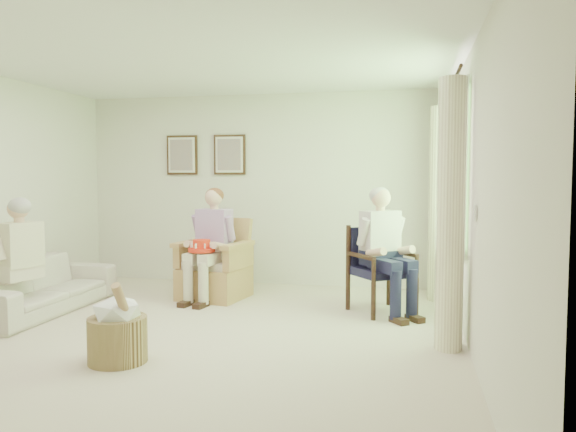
% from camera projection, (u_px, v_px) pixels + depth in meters
% --- Properties ---
extents(floor, '(5.50, 5.50, 0.00)m').
position_uv_depth(floor, '(185.00, 339.00, 5.12)').
color(floor, beige).
rests_on(floor, ground).
extents(back_wall, '(5.00, 0.04, 2.60)m').
position_uv_depth(back_wall, '(262.00, 190.00, 7.71)').
color(back_wall, silver).
rests_on(back_wall, ground).
extents(right_wall, '(0.04, 5.50, 2.60)m').
position_uv_depth(right_wall, '(475.00, 199.00, 4.50)').
color(right_wall, silver).
rests_on(right_wall, ground).
extents(ceiling, '(5.00, 5.50, 0.02)m').
position_uv_depth(ceiling, '(181.00, 49.00, 4.94)').
color(ceiling, white).
rests_on(ceiling, back_wall).
extents(window, '(0.13, 2.50, 1.63)m').
position_uv_depth(window, '(458.00, 166.00, 5.66)').
color(window, '#2D6B23').
rests_on(window, right_wall).
extents(curtain_left, '(0.34, 0.34, 2.30)m').
position_uv_depth(curtain_left, '(450.00, 215.00, 4.76)').
color(curtain_left, '#F9F4C3').
rests_on(curtain_left, ground).
extents(curtain_right, '(0.34, 0.34, 2.30)m').
position_uv_depth(curtain_right, '(439.00, 204.00, 6.67)').
color(curtain_right, '#F9F4C3').
rests_on(curtain_right, ground).
extents(framed_print_left, '(0.45, 0.05, 0.55)m').
position_uv_depth(framed_print_left, '(182.00, 155.00, 7.88)').
color(framed_print_left, '#382114').
rests_on(framed_print_left, back_wall).
extents(framed_print_right, '(0.45, 0.05, 0.55)m').
position_uv_depth(framed_print_right, '(229.00, 155.00, 7.73)').
color(framed_print_right, '#382114').
rests_on(framed_print_right, back_wall).
extents(wicker_armchair, '(0.75, 0.75, 0.96)m').
position_uv_depth(wicker_armchair, '(215.00, 273.00, 6.85)').
color(wicker_armchair, tan).
rests_on(wicker_armchair, ground).
extents(wood_armchair, '(0.59, 0.56, 0.92)m').
position_uv_depth(wood_armchair, '(382.00, 265.00, 6.17)').
color(wood_armchair, black).
rests_on(wood_armchair, ground).
extents(sofa, '(1.94, 0.76, 0.57)m').
position_uv_depth(sofa, '(39.00, 286.00, 6.12)').
color(sofa, beige).
rests_on(sofa, ground).
extents(person_wicker, '(0.40, 0.62, 1.31)m').
position_uv_depth(person_wicker, '(211.00, 237.00, 6.69)').
color(person_wicker, beige).
rests_on(person_wicker, ground).
extents(person_dark, '(0.40, 0.63, 1.34)m').
position_uv_depth(person_dark, '(382.00, 242.00, 6.00)').
color(person_dark, '#191938').
rests_on(person_dark, ground).
extents(person_sofa, '(0.42, 0.62, 1.24)m').
position_uv_depth(person_sofa, '(15.00, 253.00, 5.73)').
color(person_sofa, beige).
rests_on(person_sofa, ground).
extents(red_hat, '(0.31, 0.31, 0.14)m').
position_uv_depth(red_hat, '(202.00, 247.00, 6.51)').
color(red_hat, red).
rests_on(red_hat, person_wicker).
extents(hatbox, '(0.61, 0.61, 0.69)m').
position_uv_depth(hatbox, '(118.00, 329.00, 4.45)').
color(hatbox, tan).
rests_on(hatbox, ground).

